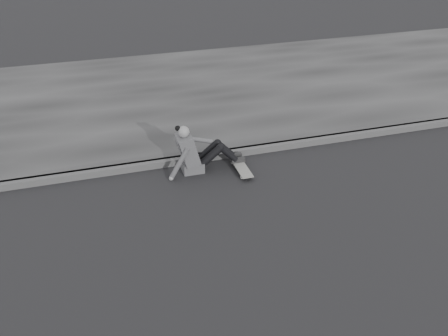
% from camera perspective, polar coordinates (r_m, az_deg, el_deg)
% --- Properties ---
extents(curb, '(24.00, 0.16, 0.12)m').
position_cam_1_polar(curb, '(10.13, 15.54, 3.76)').
color(curb, '#474747').
rests_on(curb, ground).
extents(sidewalk, '(24.00, 6.00, 0.12)m').
position_cam_1_polar(sidewalk, '(12.55, 8.55, 9.75)').
color(sidewalk, '#323232').
rests_on(sidewalk, ground).
extents(skateboard, '(0.20, 0.78, 0.09)m').
position_cam_1_polar(skateboard, '(8.61, 1.95, 0.11)').
color(skateboard, '#999994').
rests_on(skateboard, ground).
extents(seated_woman, '(1.38, 0.46, 0.88)m').
position_cam_1_polar(seated_woman, '(8.50, -3.25, 1.88)').
color(seated_woman, '#4C4C4E').
rests_on(seated_woman, ground).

